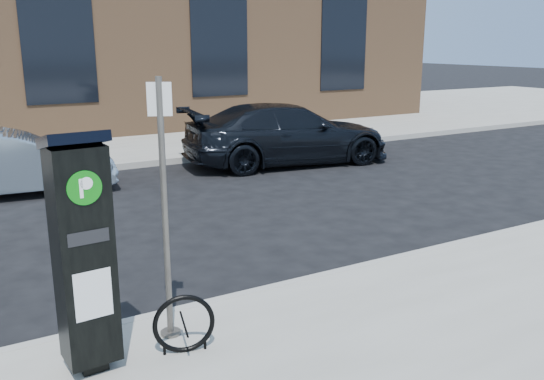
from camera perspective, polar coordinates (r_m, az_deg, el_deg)
ground at (r=7.02m, az=-0.37°, el=-10.66°), size 120.00×120.00×0.00m
sidewalk_far at (r=19.99m, az=-20.71°, el=5.16°), size 60.00×12.00×0.15m
curb_near at (r=6.97m, az=-0.29°, el=-10.16°), size 60.00×0.12×0.16m
curb_far at (r=14.20m, az=-16.59°, el=2.04°), size 60.00×0.12×0.16m
building at (r=22.77m, az=-23.00°, el=16.29°), size 28.00×10.05×8.25m
parking_kiosk at (r=5.15m, az=-18.20°, el=-5.84°), size 0.52×0.47×2.15m
sign_pole at (r=5.53m, az=-10.56°, el=-2.30°), size 0.21×0.20×2.53m
bike_rack at (r=5.55m, az=-8.71°, el=-13.00°), size 0.58×0.18×0.58m
car_silver at (r=12.55m, az=-24.44°, el=2.45°), size 4.05×1.75×1.30m
car_dark at (r=14.43m, az=1.54°, el=5.59°), size 5.46×2.81×1.51m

